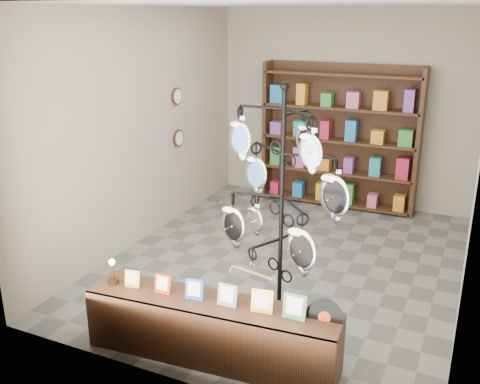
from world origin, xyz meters
name	(u,v)px	position (x,y,z in m)	size (l,w,h in m)	color
ground	(286,261)	(0.00, 0.00, 0.00)	(5.00, 5.00, 0.00)	slate
room_envelope	(291,112)	(0.00, 0.00, 1.85)	(5.00, 5.00, 5.00)	#AD9E8B
display_tree	(282,197)	(0.46, -1.48, 1.37)	(1.27, 1.24, 2.38)	black
front_shelf	(212,330)	(0.06, -2.10, 0.28)	(2.28, 0.63, 0.80)	black
back_shelving	(339,141)	(0.00, 2.30, 1.03)	(2.42, 0.36, 2.20)	black
wall_clocks	(178,117)	(-1.97, 0.80, 1.50)	(0.03, 0.24, 0.84)	black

